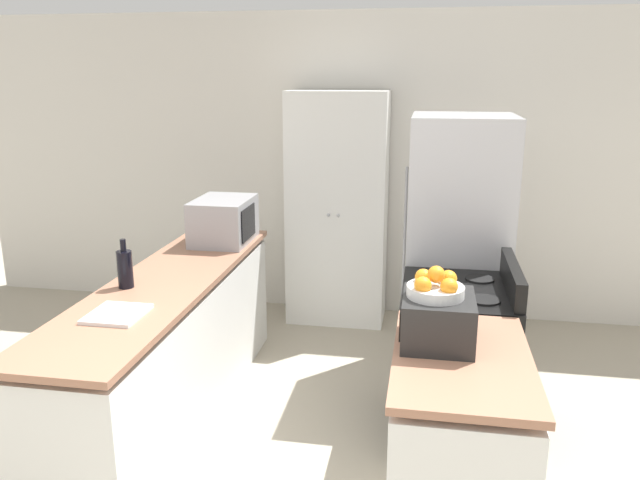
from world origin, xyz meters
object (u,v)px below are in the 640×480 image
at_px(pantry_cabinet, 337,209).
at_px(stove, 455,360).
at_px(refrigerator, 457,249).
at_px(toaster_oven, 438,320).
at_px(microwave, 224,220).
at_px(wine_bottle, 125,268).
at_px(fruit_bowl, 436,287).

height_order(pantry_cabinet, stove, pantry_cabinet).
distance_m(refrigerator, toaster_oven, 1.57).
height_order(stove, microwave, microwave).
height_order(stove, wine_bottle, wine_bottle).
height_order(refrigerator, wine_bottle, refrigerator).
height_order(wine_bottle, fruit_bowl, fruit_bowl).
bearing_deg(wine_bottle, stove, 9.23).
bearing_deg(toaster_oven, microwave, 134.76).
xyz_separation_m(microwave, wine_bottle, (-0.24, -1.06, -0.04)).
relative_size(pantry_cabinet, refrigerator, 1.07).
bearing_deg(wine_bottle, toaster_oven, -14.92).
bearing_deg(refrigerator, fruit_bowl, -95.99).
bearing_deg(fruit_bowl, microwave, 134.42).
bearing_deg(fruit_bowl, wine_bottle, 164.89).
bearing_deg(wine_bottle, microwave, 77.43).
relative_size(pantry_cabinet, stove, 1.84).
bearing_deg(wine_bottle, refrigerator, 30.00).
xyz_separation_m(wine_bottle, fruit_bowl, (1.74, -0.47, 0.16)).
relative_size(stove, microwave, 2.05).
distance_m(pantry_cabinet, refrigerator, 1.30).
relative_size(microwave, toaster_oven, 1.44).
distance_m(pantry_cabinet, toaster_oven, 2.56).
xyz_separation_m(pantry_cabinet, refrigerator, (0.96, -0.87, -0.06)).
height_order(toaster_oven, fruit_bowl, fruit_bowl).
xyz_separation_m(stove, wine_bottle, (-1.88, -0.31, 0.56)).
relative_size(wine_bottle, toaster_oven, 0.79).
bearing_deg(stove, pantry_cabinet, 119.74).
bearing_deg(stove, refrigerator, 88.82).
bearing_deg(pantry_cabinet, microwave, -127.85).
xyz_separation_m(stove, refrigerator, (0.02, 0.79, 0.46)).
bearing_deg(pantry_cabinet, fruit_bowl, -71.82).
bearing_deg(microwave, fruit_bowl, -45.58).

